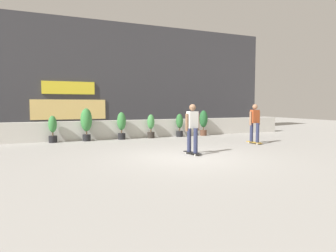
% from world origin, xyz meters
% --- Properties ---
extents(ground_plane, '(48.00, 48.00, 0.00)m').
position_xyz_m(ground_plane, '(0.00, 0.00, 0.00)').
color(ground_plane, '#9E9B96').
extents(planter_wall, '(18.00, 0.40, 0.90)m').
position_xyz_m(planter_wall, '(0.00, 6.00, 0.45)').
color(planter_wall, beige).
rests_on(planter_wall, ground).
extents(building_backdrop, '(20.00, 2.08, 6.50)m').
position_xyz_m(building_backdrop, '(-0.00, 10.00, 3.25)').
color(building_backdrop, '#38383D').
rests_on(building_backdrop, ground).
extents(potted_plant_0, '(0.36, 0.36, 1.19)m').
position_xyz_m(potted_plant_0, '(-3.81, 5.55, 0.63)').
color(potted_plant_0, black).
rests_on(potted_plant_0, ground).
extents(potted_plant_1, '(0.52, 0.52, 1.51)m').
position_xyz_m(potted_plant_1, '(-2.36, 5.55, 0.88)').
color(potted_plant_1, black).
rests_on(potted_plant_1, ground).
extents(potted_plant_2, '(0.42, 0.42, 1.31)m').
position_xyz_m(potted_plant_2, '(-0.71, 5.55, 0.73)').
color(potted_plant_2, black).
rests_on(potted_plant_2, ground).
extents(potted_plant_3, '(0.36, 0.36, 1.19)m').
position_xyz_m(potted_plant_3, '(0.79, 5.55, 0.62)').
color(potted_plant_3, '#2D2823').
rests_on(potted_plant_3, ground).
extents(potted_plant_4, '(0.37, 0.37, 1.20)m').
position_xyz_m(potted_plant_4, '(2.38, 5.55, 0.63)').
color(potted_plant_4, black).
rests_on(potted_plant_4, ground).
extents(potted_plant_5, '(0.45, 0.45, 1.36)m').
position_xyz_m(potted_plant_5, '(3.80, 5.55, 0.77)').
color(potted_plant_5, brown).
rests_on(potted_plant_5, ground).
extents(skater_far_left, '(0.56, 0.81, 1.70)m').
position_xyz_m(skater_far_left, '(4.13, 1.74, 0.94)').
color(skater_far_left, '#BF8C26').
rests_on(skater_far_left, ground).
extents(skater_mid_plaza, '(0.55, 0.82, 1.70)m').
position_xyz_m(skater_mid_plaza, '(0.40, 0.35, 0.94)').
color(skater_mid_plaza, black).
rests_on(skater_mid_plaza, ground).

